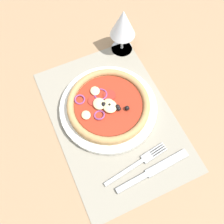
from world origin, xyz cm
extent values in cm
cube|color=#9E7A56|center=(0.00, 0.00, -1.20)|extent=(190.00, 140.00, 2.40)
cube|color=gray|center=(0.00, 0.00, 0.20)|extent=(44.90, 30.57, 0.40)
cylinder|color=silver|center=(-3.30, -0.38, 1.12)|extent=(26.01, 26.01, 1.43)
cylinder|color=tan|center=(-3.30, -0.38, 2.33)|extent=(21.80, 21.80, 1.00)
torus|color=tan|center=(-3.30, -0.38, 3.19)|extent=(21.85, 21.85, 1.80)
cylinder|color=#A82D19|center=(-3.30, -0.38, 2.98)|extent=(17.87, 17.87, 0.30)
ellipsoid|color=beige|center=(-4.19, -2.21, 3.66)|extent=(3.53, 3.18, 1.06)
ellipsoid|color=beige|center=(-2.67, -6.52, 3.52)|extent=(2.59, 2.33, 0.78)
ellipsoid|color=beige|center=(-3.00, -0.40, 3.65)|extent=(3.41, 3.07, 1.02)
ellipsoid|color=beige|center=(-2.34, 0.22, 3.74)|extent=(4.02, 3.62, 1.21)
ellipsoid|color=beige|center=(-2.44, 0.15, 3.72)|extent=(3.88, 3.49, 1.16)
ellipsoid|color=beige|center=(-8.23, -1.67, 3.55)|extent=(2.80, 2.52, 0.84)
sphere|color=black|center=(-3.80, -1.46, 3.66)|extent=(1.06, 1.06, 1.06)
sphere|color=black|center=(-2.53, 0.36, 3.78)|extent=(1.29, 1.29, 1.29)
sphere|color=black|center=(-0.43, 3.79, 3.76)|extent=(1.24, 1.24, 1.24)
sphere|color=black|center=(-3.42, -1.29, 3.80)|extent=(1.34, 1.34, 1.34)
sphere|color=black|center=(-0.75, 1.80, 3.71)|extent=(1.15, 1.15, 1.15)
sphere|color=black|center=(-1.34, 1.70, 3.78)|extent=(1.30, 1.30, 1.30)
torus|color=#8E3D75|center=(-6.77, -0.72, 3.38)|extent=(3.72, 3.70, 0.80)
torus|color=#8E3D75|center=(-1.28, -3.41, 3.38)|extent=(3.01, 2.97, 1.14)
torus|color=#8E3D75|center=(-7.60, -6.30, 3.38)|extent=(2.92, 2.89, 0.80)
cylinder|color=#A3281E|center=(-1.81, 0.29, 3.28)|extent=(2.62, 2.62, 0.30)
cylinder|color=#A3281E|center=(-5.77, -3.09, 3.28)|extent=(3.05, 3.05, 0.30)
cylinder|color=#A3281E|center=(-5.54, 1.33, 3.28)|extent=(3.35, 3.35, 0.30)
cube|color=#B2B5BA|center=(14.01, -3.60, 0.62)|extent=(2.50, 11.17, 0.44)
cube|color=#B2B5BA|center=(13.03, 3.17, 0.62)|extent=(2.54, 2.81, 0.44)
cube|color=#B2B5BA|center=(13.43, 6.68, 0.62)|extent=(0.94, 4.32, 0.44)
cube|color=#B2B5BA|center=(12.83, 6.60, 0.62)|extent=(0.94, 4.32, 0.44)
cube|color=#B2B5BA|center=(12.24, 6.51, 0.62)|extent=(0.94, 4.32, 0.44)
cube|color=#B2B5BA|center=(11.64, 6.42, 0.62)|extent=(0.94, 4.32, 0.44)
cube|color=#B2B5BA|center=(17.00, -3.01, 0.71)|extent=(1.88, 8.47, 0.62)
cube|color=#B2B5BA|center=(16.31, 6.96, 0.62)|extent=(2.80, 11.71, 0.44)
cylinder|color=silver|center=(-20.63, 12.23, 0.20)|extent=(6.40, 6.40, 0.40)
cylinder|color=silver|center=(-20.63, 12.23, 3.40)|extent=(0.80, 0.80, 6.00)
cone|color=silver|center=(-20.63, 12.23, 10.65)|extent=(7.20, 7.20, 8.50)
cone|color=#D1336B|center=(-20.63, 12.23, 10.02)|extent=(5.61, 5.61, 6.45)
camera|label=1|loc=(26.46, -12.52, 65.12)|focal=42.93mm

